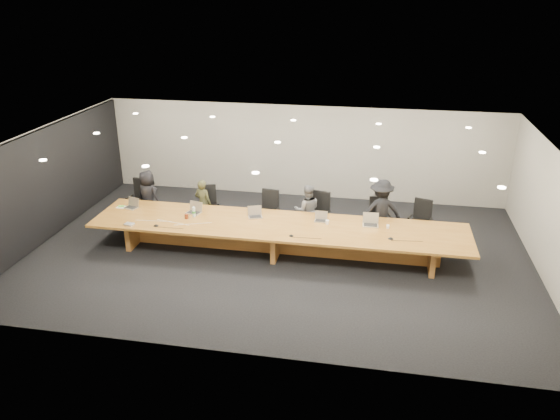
# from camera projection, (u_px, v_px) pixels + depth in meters

# --- Properties ---
(ground) EXTENTS (12.00, 12.00, 0.00)m
(ground) POSITION_uv_depth(u_px,v_px,m) (278.00, 252.00, 13.30)
(ground) COLOR black
(ground) RESTS_ON ground
(back_wall) EXTENTS (12.00, 0.02, 2.80)m
(back_wall) POSITION_uv_depth(u_px,v_px,m) (303.00, 152.00, 16.40)
(back_wall) COLOR beige
(back_wall) RESTS_ON ground
(left_wall_panel) EXTENTS (0.08, 7.84, 2.74)m
(left_wall_panel) POSITION_uv_depth(u_px,v_px,m) (47.00, 184.00, 13.78)
(left_wall_panel) COLOR black
(left_wall_panel) RESTS_ON ground
(conference_table) EXTENTS (9.00, 1.80, 0.75)m
(conference_table) POSITION_uv_depth(u_px,v_px,m) (278.00, 233.00, 13.10)
(conference_table) COLOR brown
(conference_table) RESTS_ON ground
(chair_far_left) EXTENTS (0.67, 0.67, 1.18)m
(chair_far_left) POSITION_uv_depth(u_px,v_px,m) (139.00, 200.00, 14.90)
(chair_far_left) COLOR black
(chair_far_left) RESTS_ON ground
(chair_left) EXTENTS (0.71, 0.71, 1.09)m
(chair_left) POSITION_uv_depth(u_px,v_px,m) (208.00, 206.00, 14.67)
(chair_left) COLOR black
(chair_left) RESTS_ON ground
(chair_mid_left) EXTENTS (0.64, 0.64, 1.11)m
(chair_mid_left) POSITION_uv_depth(u_px,v_px,m) (268.00, 211.00, 14.29)
(chair_mid_left) COLOR black
(chair_mid_left) RESTS_ON ground
(chair_mid_right) EXTENTS (0.71, 0.71, 1.15)m
(chair_mid_right) POSITION_uv_depth(u_px,v_px,m) (318.00, 214.00, 14.07)
(chair_mid_right) COLOR black
(chair_mid_right) RESTS_ON ground
(chair_right) EXTENTS (0.72, 0.72, 1.13)m
(chair_right) POSITION_uv_depth(u_px,v_px,m) (380.00, 219.00, 13.79)
(chair_right) COLOR black
(chair_right) RESTS_ON ground
(chair_far_right) EXTENTS (0.69, 0.69, 1.08)m
(chair_far_right) POSITION_uv_depth(u_px,v_px,m) (420.00, 221.00, 13.73)
(chair_far_right) COLOR black
(chair_far_right) RESTS_ON ground
(person_a) EXTENTS (0.83, 0.67, 1.46)m
(person_a) POSITION_uv_depth(u_px,v_px,m) (148.00, 197.00, 14.78)
(person_a) COLOR black
(person_a) RESTS_ON ground
(person_b) EXTENTS (0.54, 0.42, 1.32)m
(person_b) POSITION_uv_depth(u_px,v_px,m) (203.00, 203.00, 14.51)
(person_b) COLOR #33331C
(person_b) RESTS_ON ground
(person_c) EXTENTS (0.76, 0.64, 1.37)m
(person_c) POSITION_uv_depth(u_px,v_px,m) (307.00, 210.00, 14.01)
(person_c) COLOR slate
(person_c) RESTS_ON ground
(person_d) EXTENTS (1.18, 0.86, 1.64)m
(person_d) POSITION_uv_depth(u_px,v_px,m) (381.00, 211.00, 13.61)
(person_d) COLOR black
(person_d) RESTS_ON ground
(laptop_a) EXTENTS (0.39, 0.33, 0.26)m
(laptop_a) POSITION_uv_depth(u_px,v_px,m) (130.00, 203.00, 13.92)
(laptop_a) COLOR tan
(laptop_a) RESTS_ON conference_table
(laptop_b) EXTENTS (0.40, 0.33, 0.28)m
(laptop_b) POSITION_uv_depth(u_px,v_px,m) (193.00, 208.00, 13.60)
(laptop_b) COLOR #C1AF93
(laptop_b) RESTS_ON conference_table
(laptop_c) EXTENTS (0.40, 0.35, 0.27)m
(laptop_c) POSITION_uv_depth(u_px,v_px,m) (255.00, 212.00, 13.36)
(laptop_c) COLOR tan
(laptop_c) RESTS_ON conference_table
(laptop_d) EXTENTS (0.30, 0.22, 0.24)m
(laptop_d) POSITION_uv_depth(u_px,v_px,m) (321.00, 217.00, 13.14)
(laptop_d) COLOR tan
(laptop_d) RESTS_ON conference_table
(laptop_e) EXTENTS (0.38, 0.28, 0.29)m
(laptop_e) POSITION_uv_depth(u_px,v_px,m) (371.00, 220.00, 12.88)
(laptop_e) COLOR #C2B394
(laptop_e) RESTS_ON conference_table
(water_bottle) EXTENTS (0.08, 0.08, 0.25)m
(water_bottle) POSITION_uv_depth(u_px,v_px,m) (194.00, 212.00, 13.39)
(water_bottle) COLOR silver
(water_bottle) RESTS_ON conference_table
(amber_mug) EXTENTS (0.12, 0.12, 0.11)m
(amber_mug) POSITION_uv_depth(u_px,v_px,m) (186.00, 216.00, 13.32)
(amber_mug) COLOR maroon
(amber_mug) RESTS_ON conference_table
(paper_cup_near) EXTENTS (0.11, 0.11, 0.10)m
(paper_cup_near) POSITION_uv_depth(u_px,v_px,m) (327.00, 222.00, 13.00)
(paper_cup_near) COLOR white
(paper_cup_near) RESTS_ON conference_table
(paper_cup_far) EXTENTS (0.09, 0.09, 0.09)m
(paper_cup_far) POSITION_uv_depth(u_px,v_px,m) (388.00, 227.00, 12.79)
(paper_cup_far) COLOR white
(paper_cup_far) RESTS_ON conference_table
(notepad) EXTENTS (0.25, 0.21, 0.01)m
(notepad) POSITION_uv_depth(u_px,v_px,m) (121.00, 207.00, 14.01)
(notepad) COLOR white
(notepad) RESTS_ON conference_table
(lime_gadget) EXTENTS (0.16, 0.13, 0.02)m
(lime_gadget) POSITION_uv_depth(u_px,v_px,m) (121.00, 206.00, 14.01)
(lime_gadget) COLOR #56B12F
(lime_gadget) RESTS_ON notepad
(av_box) EXTENTS (0.25, 0.20, 0.03)m
(av_box) POSITION_uv_depth(u_px,v_px,m) (129.00, 224.00, 12.98)
(av_box) COLOR #BCBCC2
(av_box) RESTS_ON conference_table
(mic_left) EXTENTS (0.17, 0.17, 0.03)m
(mic_left) POSITION_uv_depth(u_px,v_px,m) (156.00, 225.00, 12.92)
(mic_left) COLOR black
(mic_left) RESTS_ON conference_table
(mic_center) EXTENTS (0.12, 0.12, 0.03)m
(mic_center) POSITION_uv_depth(u_px,v_px,m) (291.00, 235.00, 12.41)
(mic_center) COLOR black
(mic_center) RESTS_ON conference_table
(mic_right) EXTENTS (0.16, 0.16, 0.03)m
(mic_right) POSITION_uv_depth(u_px,v_px,m) (391.00, 238.00, 12.26)
(mic_right) COLOR black
(mic_right) RESTS_ON conference_table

